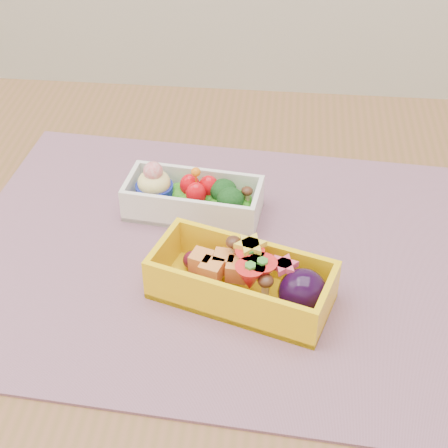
# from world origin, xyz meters

# --- Properties ---
(table) EXTENTS (1.20, 0.80, 0.75)m
(table) POSITION_xyz_m (0.00, 0.00, 0.65)
(table) COLOR brown
(table) RESTS_ON ground
(placemat) EXTENTS (0.57, 0.45, 0.00)m
(placemat) POSITION_xyz_m (-0.01, 0.02, 0.75)
(placemat) COLOR #835A73
(placemat) RESTS_ON table
(bento_white) EXTENTS (0.16, 0.08, 0.06)m
(bento_white) POSITION_xyz_m (-0.04, 0.09, 0.77)
(bento_white) COLOR white
(bento_white) RESTS_ON placemat
(bento_yellow) EXTENTS (0.19, 0.12, 0.06)m
(bento_yellow) POSITION_xyz_m (0.03, -0.04, 0.78)
(bento_yellow) COLOR yellow
(bento_yellow) RESTS_ON placemat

